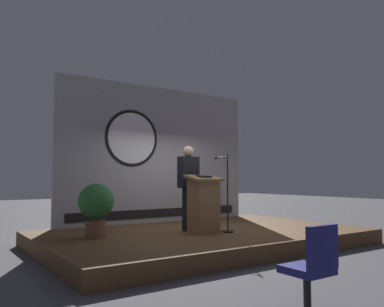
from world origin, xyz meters
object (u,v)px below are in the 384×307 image
Objects in this scene: potted_plant at (96,205)px; microphone_stand at (226,204)px; speaker_person at (188,187)px; podium at (204,204)px; audience_chair_left at (313,263)px.

microphone_stand is at bearing -17.18° from potted_plant.
speaker_person is 0.85m from microphone_stand.
speaker_person is at bearing 94.13° from podium.
audience_chair_left is at bearing -79.54° from potted_plant.
microphone_stand is (0.52, -0.58, -0.34)m from speaker_person.
podium is at bearing 71.47° from audience_chair_left.
audience_chair_left is at bearing -105.95° from speaker_person.
audience_chair_left is (-1.17, -3.49, -0.37)m from podium.
microphone_stand is 1.59× the size of potted_plant.
potted_plant is at bearing 161.46° from podium.
microphone_stand reaches higher than potted_plant.
microphone_stand reaches higher than audience_chair_left.
podium reaches higher than audience_chair_left.
microphone_stand is 3.79m from audience_chair_left.
potted_plant reaches higher than audience_chair_left.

